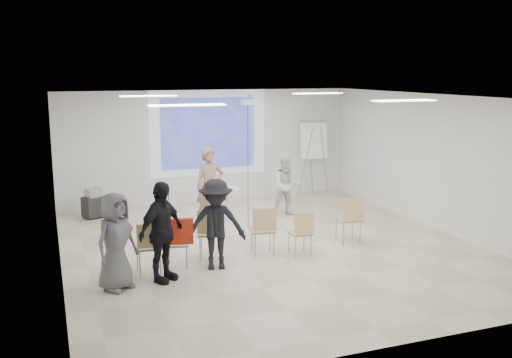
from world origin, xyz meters
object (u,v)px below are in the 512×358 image
object	(u,v)px
laptop	(210,231)
chair_center	(263,227)
player_right	(287,182)
chair_right_far	(350,216)
player_left	(210,182)
chair_left_mid	(177,241)
flipchart_easel	(314,140)
chair_left_inner	(210,230)
pedestal_table	(227,200)
chair_right_inner	(302,230)
audience_outer	(115,236)
chair_far_left	(149,243)
audience_left	(161,225)
av_cart	(94,204)
audience_mid	(216,218)

from	to	relation	value
laptop	chair_center	bearing A→B (deg)	-174.21
player_right	chair_right_far	distance (m)	2.62
player_left	chair_left_mid	bearing A→B (deg)	-115.82
laptop	flipchart_easel	world-z (taller)	flipchart_easel
chair_left_inner	chair_right_far	xyz separation A→B (m)	(2.96, -0.03, 0.01)
pedestal_table	chair_right_inner	xyz separation A→B (m)	(0.43, -3.35, 0.11)
player_left	audience_outer	size ratio (longest dim) A/B	1.13
player_left	chair_right_inner	xyz separation A→B (m)	(1.03, -2.76, -0.51)
player_left	chair_right_inner	distance (m)	2.99
player_left	chair_center	xyz separation A→B (m)	(0.35, -2.50, -0.45)
chair_far_left	chair_center	xyz separation A→B (m)	(2.23, 0.25, 0.01)
chair_right_far	audience_left	world-z (taller)	audience_left
player_right	chair_left_inner	xyz separation A→B (m)	(-2.67, -2.56, -0.25)
player_left	chair_far_left	xyz separation A→B (m)	(-1.88, -2.75, -0.46)
player_right	chair_left_inner	bearing A→B (deg)	-128.32
player_right	chair_right_inner	world-z (taller)	player_right
chair_right_inner	audience_outer	xyz separation A→B (m)	(-3.53, -0.51, 0.39)
chair_center	chair_right_far	bearing A→B (deg)	13.47
chair_left_mid	flipchart_easel	size ratio (longest dim) A/B	0.40
audience_outer	flipchart_easel	bearing A→B (deg)	4.11
chair_left_inner	av_cart	bearing A→B (deg)	133.34
chair_center	chair_right_inner	xyz separation A→B (m)	(0.68, -0.26, -0.06)
pedestal_table	chair_left_inner	bearing A→B (deg)	-113.27
audience_outer	av_cart	bearing A→B (deg)	52.42
chair_left_inner	audience_left	distance (m)	1.40
chair_right_far	chair_left_inner	bearing A→B (deg)	-175.36
chair_far_left	chair_right_inner	xyz separation A→B (m)	(2.91, -0.01, -0.05)
chair_far_left	av_cart	xyz separation A→B (m)	(-0.58, 4.35, -0.22)
flipchart_easel	chair_right_far	bearing A→B (deg)	-99.23
chair_far_left	chair_left_inner	distance (m)	1.27
audience_outer	flipchart_easel	distance (m)	8.21
chair_left_inner	av_cart	distance (m)	4.36
chair_far_left	chair_left_mid	size ratio (longest dim) A/B	1.10
chair_left_inner	player_left	bearing A→B (deg)	93.16
player_left	player_right	world-z (taller)	player_left
audience_mid	audience_outer	bearing A→B (deg)	-154.95
audience_mid	flipchart_easel	bearing A→B (deg)	61.89
laptop	chair_right_far	bearing A→B (deg)	-163.52
audience_left	chair_right_inner	bearing A→B (deg)	-29.06
chair_left_mid	audience_mid	bearing A→B (deg)	-8.90
player_left	chair_center	distance (m)	2.57
chair_left_inner	laptop	bearing A→B (deg)	93.62
chair_left_mid	chair_right_far	size ratio (longest dim) A/B	0.86
chair_right_far	player_right	bearing A→B (deg)	101.77
chair_far_left	flipchart_easel	bearing A→B (deg)	43.10
chair_right_far	laptop	distance (m)	2.94
chair_left_mid	chair_right_far	world-z (taller)	chair_right_far
chair_left_inner	audience_outer	distance (m)	2.06
chair_left_inner	chair_right_far	distance (m)	2.96
chair_left_mid	audience_mid	xyz separation A→B (m)	(0.65, -0.27, 0.42)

